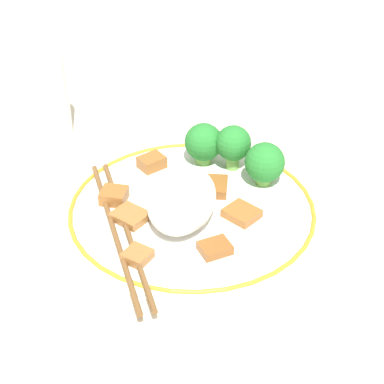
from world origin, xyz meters
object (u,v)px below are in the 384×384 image
at_px(broccoli_back_right, 207,143).
at_px(plate, 192,211).
at_px(drinking_glass, 41,94).
at_px(broccoli_back_left, 265,163).
at_px(broccoli_back_center, 233,144).
at_px(chopsticks, 120,230).

bearing_deg(broccoli_back_right, plate, 177.86).
bearing_deg(plate, broccoli_back_right, -2.14).
distance_m(broccoli_back_right, drinking_glass, 0.22).
height_order(broccoli_back_left, broccoli_back_right, same).
xyz_separation_m(broccoli_back_center, chopsticks, (-0.13, 0.10, -0.03)).
distance_m(plate, broccoli_back_left, 0.10).
distance_m(plate, drinking_glass, 0.26).
height_order(plate, broccoli_back_center, broccoli_back_center).
bearing_deg(broccoli_back_left, broccoli_back_center, 54.43).
bearing_deg(broccoli_back_left, chopsticks, 128.36).
bearing_deg(drinking_glass, chopsticks, -143.26).
bearing_deg(chopsticks, broccoli_back_left, -51.64).
height_order(broccoli_back_center, broccoli_back_right, broccoli_back_center).
distance_m(plate, broccoli_back_center, 0.10).
relative_size(plate, broccoli_back_left, 5.32).
xyz_separation_m(chopsticks, drinking_glass, (0.19, 0.14, 0.04)).
height_order(broccoli_back_left, broccoli_back_center, broccoli_back_center).
xyz_separation_m(broccoli_back_left, broccoli_back_right, (0.03, 0.07, -0.00)).
bearing_deg(plate, broccoli_back_center, -22.38).
xyz_separation_m(broccoli_back_right, drinking_glass, (0.05, 0.21, 0.02)).
bearing_deg(broccoli_back_right, drinking_glass, 75.83).
relative_size(broccoli_back_center, chopsticks, 0.23).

